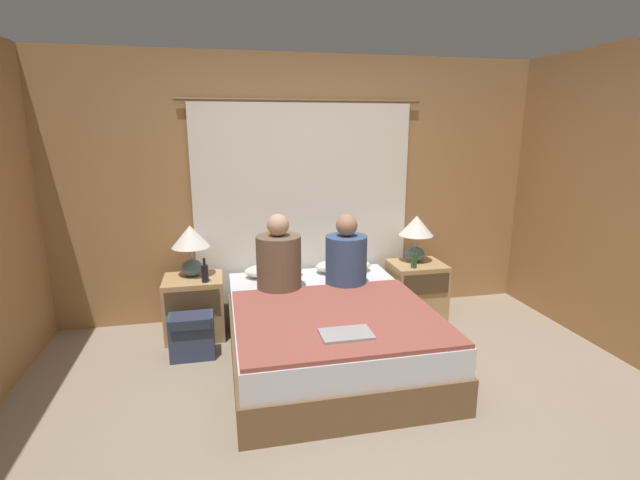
% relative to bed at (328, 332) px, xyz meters
% --- Properties ---
extents(ground_plane, '(16.00, 16.00, 0.00)m').
position_rel_bed_xyz_m(ground_plane, '(0.00, -0.77, -0.24)').
color(ground_plane, gray).
extents(wall_back, '(4.78, 0.06, 2.50)m').
position_rel_bed_xyz_m(wall_back, '(0.00, 1.09, 1.01)').
color(wall_back, '#A37547').
rests_on(wall_back, ground_plane).
extents(curtain_panel, '(2.29, 0.02, 2.09)m').
position_rel_bed_xyz_m(curtain_panel, '(0.00, 1.02, 0.80)').
color(curtain_panel, white).
rests_on(curtain_panel, ground_plane).
extents(bed, '(1.53, 1.94, 0.48)m').
position_rel_bed_xyz_m(bed, '(0.00, 0.00, 0.00)').
color(bed, brown).
rests_on(bed, ground_plane).
extents(nightstand_left, '(0.51, 0.45, 0.54)m').
position_rel_bed_xyz_m(nightstand_left, '(-1.06, 0.69, 0.04)').
color(nightstand_left, tan).
rests_on(nightstand_left, ground_plane).
extents(nightstand_right, '(0.51, 0.45, 0.54)m').
position_rel_bed_xyz_m(nightstand_right, '(1.06, 0.69, 0.04)').
color(nightstand_right, tan).
rests_on(nightstand_right, ground_plane).
extents(lamp_left, '(0.33, 0.33, 0.46)m').
position_rel_bed_xyz_m(lamp_left, '(-1.06, 0.76, 0.61)').
color(lamp_left, slate).
rests_on(lamp_left, nightstand_left).
extents(lamp_right, '(0.33, 0.33, 0.46)m').
position_rel_bed_xyz_m(lamp_right, '(1.06, 0.76, 0.61)').
color(lamp_right, slate).
rests_on(lamp_right, nightstand_right).
extents(pillow_left, '(0.54, 0.31, 0.12)m').
position_rel_bed_xyz_m(pillow_left, '(-0.34, 0.78, 0.30)').
color(pillow_left, silver).
rests_on(pillow_left, bed).
extents(pillow_right, '(0.54, 0.31, 0.12)m').
position_rel_bed_xyz_m(pillow_right, '(0.34, 0.78, 0.30)').
color(pillow_right, silver).
rests_on(pillow_right, bed).
extents(blanket_on_bed, '(1.47, 1.31, 0.03)m').
position_rel_bed_xyz_m(blanket_on_bed, '(0.00, -0.29, 0.26)').
color(blanket_on_bed, '#994C42').
rests_on(blanket_on_bed, bed).
extents(person_left_in_bed, '(0.38, 0.38, 0.66)m').
position_rel_bed_xyz_m(person_left_in_bed, '(-0.33, 0.40, 0.51)').
color(person_left_in_bed, brown).
rests_on(person_left_in_bed, bed).
extents(person_right_in_bed, '(0.36, 0.36, 0.63)m').
position_rel_bed_xyz_m(person_right_in_bed, '(0.26, 0.40, 0.50)').
color(person_right_in_bed, '#38517A').
rests_on(person_right_in_bed, bed).
extents(beer_bottle_on_left_stand, '(0.06, 0.06, 0.21)m').
position_rel_bed_xyz_m(beer_bottle_on_left_stand, '(-0.95, 0.56, 0.39)').
color(beer_bottle_on_left_stand, black).
rests_on(beer_bottle_on_left_stand, nightstand_left).
extents(beer_bottle_on_right_stand, '(0.06, 0.06, 0.20)m').
position_rel_bed_xyz_m(beer_bottle_on_right_stand, '(0.97, 0.56, 0.39)').
color(beer_bottle_on_right_stand, '#2D4C28').
rests_on(beer_bottle_on_right_stand, nightstand_right).
extents(laptop_on_bed, '(0.34, 0.22, 0.02)m').
position_rel_bed_xyz_m(laptop_on_bed, '(-0.03, -0.64, 0.28)').
color(laptop_on_bed, '#9EA0A5').
rests_on(laptop_on_bed, blanket_on_bed).
extents(backpack_on_floor, '(0.35, 0.22, 0.37)m').
position_rel_bed_xyz_m(backpack_on_floor, '(-1.07, 0.26, -0.03)').
color(backpack_on_floor, '#333D56').
rests_on(backpack_on_floor, ground_plane).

